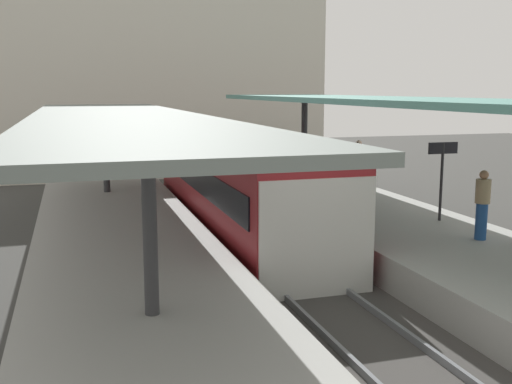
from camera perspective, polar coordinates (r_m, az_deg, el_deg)
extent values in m
plane|color=#383835|center=(16.02, 1.80, -7.27)|extent=(80.00, 80.00, 0.00)
cube|color=#9E9E99|center=(15.13, -12.04, -6.53)|extent=(4.40, 28.00, 1.00)
cube|color=#9E9E99|center=(17.44, 13.76, -4.44)|extent=(4.40, 28.00, 1.00)
cube|color=#423F3D|center=(15.99, 1.80, -6.93)|extent=(3.20, 28.00, 0.20)
cube|color=slate|center=(15.73, -0.70, -6.56)|extent=(0.08, 28.00, 0.14)
cube|color=slate|center=(16.18, 4.23, -6.13)|extent=(0.08, 28.00, 0.14)
cube|color=maroon|center=(19.22, -1.83, 0.63)|extent=(2.70, 13.27, 2.90)
cube|color=silver|center=(13.06, 5.84, -4.41)|extent=(2.65, 0.08, 2.60)
cube|color=black|center=(18.86, -5.86, 1.49)|extent=(0.04, 12.21, 0.76)
cube|color=black|center=(19.57, 2.04, 1.83)|extent=(0.04, 12.21, 0.76)
cube|color=#515156|center=(19.04, -1.86, 5.24)|extent=(2.16, 12.60, 0.20)
cylinder|color=#333335|center=(9.93, -9.94, -3.45)|extent=(0.24, 0.24, 2.87)
cylinder|color=#333335|center=(22.35, -13.95, 3.65)|extent=(0.24, 0.24, 2.87)
cube|color=slate|center=(15.96, -12.92, 6.86)|extent=(4.18, 21.00, 0.16)
cylinder|color=#333335|center=(23.95, 4.55, 4.75)|extent=(0.24, 0.24, 3.26)
cube|color=slate|center=(18.15, 11.98, 8.42)|extent=(4.18, 21.00, 0.16)
cube|color=black|center=(19.83, 6.46, -0.46)|extent=(0.08, 0.32, 0.40)
cube|color=black|center=(20.29, 9.31, -0.30)|extent=(0.08, 0.32, 0.40)
cube|color=#2D333D|center=(20.01, 7.92, 0.27)|extent=(1.40, 0.40, 0.06)
cube|color=#2D333D|center=(20.14, 7.72, 0.99)|extent=(1.40, 0.06, 0.40)
cylinder|color=#262628|center=(17.72, 17.02, 0.91)|extent=(0.08, 0.08, 2.20)
cube|color=black|center=(17.61, 17.17, 3.97)|extent=(0.90, 0.06, 0.32)
cylinder|color=#232328|center=(23.50, 9.57, 1.66)|extent=(0.28, 0.28, 0.90)
cylinder|color=navy|center=(23.40, 9.62, 3.52)|extent=(0.36, 0.36, 0.63)
sphere|color=beige|center=(23.36, 9.65, 4.56)|extent=(0.22, 0.22, 0.22)
cylinder|color=navy|center=(15.89, 20.40, -2.60)|extent=(0.28, 0.28, 0.91)
cylinder|color=#998460|center=(15.76, 20.56, 0.07)|extent=(0.36, 0.36, 0.59)
sphere|color=#936B4C|center=(15.70, 20.65, 1.53)|extent=(0.22, 0.22, 0.22)
cube|color=beige|center=(34.82, -9.58, 10.90)|extent=(18.00, 6.00, 11.00)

